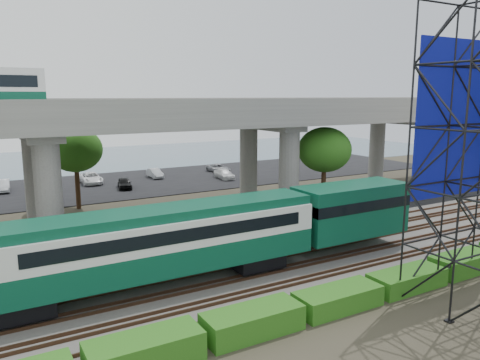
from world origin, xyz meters
TOP-DOWN VIEW (x-y plane):
  - ground at (0.00, 0.00)m, footprint 140.00×140.00m
  - ballast_bed at (0.00, 2.00)m, footprint 90.00×12.00m
  - service_road at (0.00, 10.50)m, footprint 90.00×5.00m
  - parking_lot at (0.00, 34.00)m, footprint 90.00×18.00m
  - harbor_water at (0.00, 56.00)m, footprint 140.00×40.00m
  - rail_tracks at (0.00, 2.00)m, footprint 90.00×9.52m
  - commuter_train at (-4.32, 2.00)m, footprint 29.30×3.06m
  - overpass at (-1.13, 16.00)m, footprint 80.00×12.00m
  - hedge_strip at (1.01, -4.30)m, footprint 34.60×1.80m
  - trees at (-4.67, 16.17)m, footprint 40.94×16.94m
  - suv at (-9.19, 10.99)m, footprint 4.95×3.27m
  - parked_cars at (-0.50, 33.65)m, footprint 36.83×9.72m

SIDE VIEW (x-z plane):
  - ground at x=0.00m, z-range 0.00..0.00m
  - harbor_water at x=0.00m, z-range 0.00..0.03m
  - service_road at x=0.00m, z-range 0.00..0.08m
  - parking_lot at x=0.00m, z-range 0.00..0.08m
  - ballast_bed at x=0.00m, z-range 0.00..0.20m
  - rail_tracks at x=0.00m, z-range 0.20..0.36m
  - hedge_strip at x=1.01m, z-range -0.04..1.16m
  - parked_cars at x=-0.50m, z-range 0.04..1.35m
  - suv at x=-9.19m, z-range 0.08..1.34m
  - commuter_train at x=-4.32m, z-range 0.73..5.03m
  - trees at x=-4.67m, z-range 1.73..9.42m
  - overpass at x=-1.13m, z-range 2.01..14.41m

